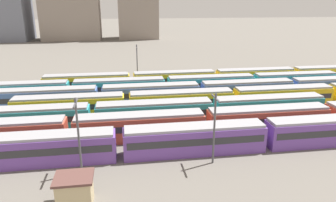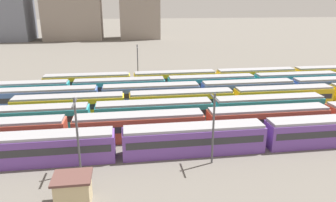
{
  "view_description": "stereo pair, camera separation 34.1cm",
  "coord_description": "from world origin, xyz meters",
  "px_view_note": "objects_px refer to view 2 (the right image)",
  "views": [
    {
      "loc": [
        8.03,
        -35.29,
        18.62
      ],
      "look_at": [
        15.66,
        15.6,
        2.04
      ],
      "focal_mm": 33.42,
      "sensor_mm": 36.0,
      "label": 1
    },
    {
      "loc": [
        8.36,
        -35.34,
        18.62
      ],
      "look_at": [
        15.66,
        15.6,
        2.04
      ],
      "focal_mm": 33.42,
      "sensor_mm": 36.0,
      "label": 2
    }
  ],
  "objects_px": {
    "train_track_4": "(200,92)",
    "catenary_pole_2": "(213,125)",
    "catenary_pole_0": "(77,132)",
    "train_track_5": "(166,86)",
    "train_track_6": "(294,75)",
    "catenary_pole_1": "(138,63)",
    "train_track_2": "(154,113)",
    "train_track_3": "(233,99)",
    "train_track_0": "(194,139)",
    "signal_hut": "(73,190)",
    "train_track_1": "(326,116)"
  },
  "relations": [
    {
      "from": "signal_hut",
      "to": "catenary_pole_2",
      "type": "bearing_deg",
      "value": 21.13
    },
    {
      "from": "train_track_1",
      "to": "train_track_5",
      "type": "xyz_separation_m",
      "value": [
        -21.66,
        20.8,
        0.0
      ]
    },
    {
      "from": "train_track_4",
      "to": "catenary_pole_1",
      "type": "relative_size",
      "value": 7.99
    },
    {
      "from": "train_track_0",
      "to": "catenary_pole_0",
      "type": "relative_size",
      "value": 6.27
    },
    {
      "from": "train_track_1",
      "to": "catenary_pole_1",
      "type": "height_order",
      "value": "catenary_pole_1"
    },
    {
      "from": "train_track_5",
      "to": "catenary_pole_2",
      "type": "height_order",
      "value": "catenary_pole_2"
    },
    {
      "from": "train_track_0",
      "to": "train_track_2",
      "type": "relative_size",
      "value": 1.0
    },
    {
      "from": "train_track_1",
      "to": "train_track_5",
      "type": "relative_size",
      "value": 1.51
    },
    {
      "from": "train_track_4",
      "to": "catenary_pole_0",
      "type": "relative_size",
      "value": 8.4
    },
    {
      "from": "signal_hut",
      "to": "train_track_2",
      "type": "bearing_deg",
      "value": 63.37
    },
    {
      "from": "train_track_6",
      "to": "catenary_pole_1",
      "type": "bearing_deg",
      "value": 174.88
    },
    {
      "from": "train_track_2",
      "to": "catenary_pole_0",
      "type": "height_order",
      "value": "catenary_pole_0"
    },
    {
      "from": "train_track_4",
      "to": "catenary_pole_2",
      "type": "distance_m",
      "value": 24.3
    },
    {
      "from": "train_track_4",
      "to": "catenary_pole_0",
      "type": "xyz_separation_m",
      "value": [
        -19.66,
        -23.67,
        3.07
      ]
    },
    {
      "from": "train_track_6",
      "to": "catenary_pole_1",
      "type": "relative_size",
      "value": 12.03
    },
    {
      "from": "train_track_3",
      "to": "catenary_pole_1",
      "type": "height_order",
      "value": "catenary_pole_1"
    },
    {
      "from": "train_track_1",
      "to": "signal_hut",
      "type": "xyz_separation_m",
      "value": [
        -35.38,
        -14.01,
        -0.35
      ]
    },
    {
      "from": "train_track_0",
      "to": "train_track_1",
      "type": "relative_size",
      "value": 0.5
    },
    {
      "from": "train_track_0",
      "to": "train_track_3",
      "type": "bearing_deg",
      "value": 55.49
    },
    {
      "from": "train_track_5",
      "to": "catenary_pole_0",
      "type": "relative_size",
      "value": 8.4
    },
    {
      "from": "catenary_pole_1",
      "to": "train_track_6",
      "type": "bearing_deg",
      "value": -5.12
    },
    {
      "from": "train_track_3",
      "to": "catenary_pole_0",
      "type": "relative_size",
      "value": 8.4
    },
    {
      "from": "train_track_0",
      "to": "train_track_3",
      "type": "height_order",
      "value": "same"
    },
    {
      "from": "train_track_5",
      "to": "train_track_6",
      "type": "height_order",
      "value": "same"
    },
    {
      "from": "train_track_5",
      "to": "catenary_pole_0",
      "type": "height_order",
      "value": "catenary_pole_0"
    },
    {
      "from": "train_track_6",
      "to": "train_track_3",
      "type": "bearing_deg",
      "value": -142.46
    },
    {
      "from": "train_track_5",
      "to": "train_track_6",
      "type": "bearing_deg",
      "value": 9.54
    },
    {
      "from": "train_track_6",
      "to": "catenary_pole_2",
      "type": "height_order",
      "value": "catenary_pole_2"
    },
    {
      "from": "train_track_1",
      "to": "catenary_pole_0",
      "type": "xyz_separation_m",
      "value": [
        -35.49,
        -8.07,
        3.07
      ]
    },
    {
      "from": "train_track_0",
      "to": "train_track_6",
      "type": "relative_size",
      "value": 0.5
    },
    {
      "from": "catenary_pole_0",
      "to": "train_track_1",
      "type": "bearing_deg",
      "value": 12.81
    },
    {
      "from": "train_track_1",
      "to": "train_track_6",
      "type": "height_order",
      "value": "same"
    },
    {
      "from": "catenary_pole_1",
      "to": "catenary_pole_2",
      "type": "xyz_separation_m",
      "value": [
        6.86,
        -37.38,
        -0.32
      ]
    },
    {
      "from": "signal_hut",
      "to": "catenary_pole_1",
      "type": "bearing_deg",
      "value": 79.07
    },
    {
      "from": "train_track_1",
      "to": "catenary_pole_1",
      "type": "bearing_deg",
      "value": 132.74
    },
    {
      "from": "train_track_0",
      "to": "train_track_3",
      "type": "relative_size",
      "value": 0.75
    },
    {
      "from": "train_track_1",
      "to": "catenary_pole_1",
      "type": "relative_size",
      "value": 12.03
    },
    {
      "from": "catenary_pole_0",
      "to": "signal_hut",
      "type": "relative_size",
      "value": 2.47
    },
    {
      "from": "train_track_2",
      "to": "train_track_5",
      "type": "relative_size",
      "value": 0.75
    },
    {
      "from": "train_track_1",
      "to": "train_track_4",
      "type": "distance_m",
      "value": 22.22
    },
    {
      "from": "train_track_0",
      "to": "catenary_pole_1",
      "type": "relative_size",
      "value": 5.97
    },
    {
      "from": "train_track_2",
      "to": "catenary_pole_2",
      "type": "bearing_deg",
      "value": -67.26
    },
    {
      "from": "train_track_0",
      "to": "signal_hut",
      "type": "height_order",
      "value": "train_track_0"
    },
    {
      "from": "train_track_4",
      "to": "signal_hut",
      "type": "distance_m",
      "value": 35.49
    },
    {
      "from": "train_track_5",
      "to": "catenary_pole_2",
      "type": "bearing_deg",
      "value": -87.05
    },
    {
      "from": "train_track_0",
      "to": "train_track_4",
      "type": "xyz_separation_m",
      "value": [
        5.91,
        20.8,
        0.0
      ]
    },
    {
      "from": "train_track_3",
      "to": "train_track_6",
      "type": "distance_m",
      "value": 25.6
    },
    {
      "from": "train_track_2",
      "to": "train_track_5",
      "type": "height_order",
      "value": "same"
    },
    {
      "from": "train_track_2",
      "to": "signal_hut",
      "type": "height_order",
      "value": "train_track_2"
    },
    {
      "from": "train_track_3",
      "to": "catenary_pole_1",
      "type": "bearing_deg",
      "value": 130.35
    }
  ]
}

